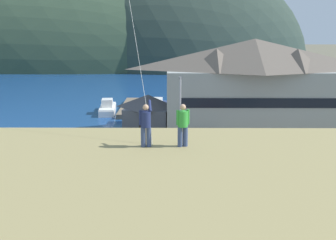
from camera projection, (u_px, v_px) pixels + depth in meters
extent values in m
plane|color=#66604C|center=(152.00, 206.00, 27.33)|extent=(600.00, 600.00, 0.00)
cube|color=gray|center=(155.00, 178.00, 32.19)|extent=(40.00, 20.00, 0.10)
cube|color=navy|center=(165.00, 85.00, 85.77)|extent=(360.00, 84.00, 0.03)
ellipsoid|color=#334733|center=(69.00, 65.00, 134.30)|extent=(129.58, 57.34, 59.18)
ellipsoid|color=#2D3D33|center=(184.00, 63.00, 141.40)|extent=(84.50, 74.94, 70.44)
cube|color=#999E99|center=(252.00, 100.00, 47.42)|extent=(20.61, 8.05, 7.31)
cube|color=black|center=(260.00, 103.00, 43.38)|extent=(17.51, 0.09, 1.10)
pyramid|color=#60564C|center=(255.00, 54.00, 46.18)|extent=(21.84, 8.85, 3.62)
pyramid|color=#60564C|center=(216.00, 60.00, 44.96)|extent=(4.42, 4.42, 2.53)
pyramid|color=#60564C|center=(297.00, 60.00, 44.90)|extent=(4.42, 4.42, 2.53)
cube|color=#474C56|center=(148.00, 119.00, 47.33)|extent=(5.94, 5.30, 2.85)
pyramid|color=#47474C|center=(148.00, 101.00, 46.83)|extent=(6.43, 5.81, 1.55)
cube|color=black|center=(144.00, 127.00, 45.28)|extent=(1.09, 0.26, 2.00)
cube|color=#70604C|center=(133.00, 108.00, 59.80)|extent=(3.20, 13.61, 0.70)
cube|color=silver|center=(108.00, 110.00, 57.53)|extent=(2.81, 6.96, 0.90)
cube|color=white|center=(108.00, 106.00, 57.41)|extent=(2.72, 6.75, 0.16)
cube|color=silver|center=(107.00, 103.00, 56.77)|extent=(1.71, 2.17, 1.10)
cube|color=navy|center=(156.00, 109.00, 58.18)|extent=(3.42, 8.39, 0.90)
cube|color=navy|center=(156.00, 105.00, 58.06)|extent=(3.32, 8.14, 0.16)
cube|color=silver|center=(156.00, 102.00, 57.33)|extent=(2.07, 2.62, 1.10)
cube|color=red|center=(237.00, 163.00, 33.54)|extent=(4.35, 2.17, 0.80)
cube|color=#B11A15|center=(239.00, 155.00, 33.39)|extent=(2.24, 1.78, 0.70)
cube|color=black|center=(239.00, 155.00, 33.39)|extent=(2.28, 1.82, 0.32)
cylinder|color=black|center=(219.00, 164.00, 34.42)|extent=(0.66, 0.28, 0.64)
cylinder|color=black|center=(224.00, 172.00, 32.63)|extent=(0.66, 0.28, 0.64)
cylinder|color=black|center=(249.00, 164.00, 34.64)|extent=(0.66, 0.28, 0.64)
cylinder|color=black|center=(256.00, 171.00, 32.85)|extent=(0.66, 0.28, 0.64)
cube|color=#236633|center=(327.00, 193.00, 27.38)|extent=(4.29, 2.02, 0.80)
cube|color=#1E562B|center=(330.00, 183.00, 27.20)|extent=(2.18, 1.71, 0.70)
cube|color=black|center=(330.00, 184.00, 27.21)|extent=(2.23, 1.74, 0.32)
cylinder|color=black|center=(303.00, 193.00, 28.44)|extent=(0.65, 0.25, 0.64)
cylinder|color=black|center=(310.00, 204.00, 26.66)|extent=(0.65, 0.25, 0.64)
cube|color=black|center=(170.00, 162.00, 33.87)|extent=(4.26, 1.94, 0.80)
cube|color=black|center=(168.00, 154.00, 33.70)|extent=(2.15, 1.67, 0.70)
cube|color=black|center=(168.00, 154.00, 33.71)|extent=(2.20, 1.70, 0.32)
cylinder|color=black|center=(186.00, 170.00, 33.10)|extent=(0.65, 0.24, 0.64)
cylinder|color=black|center=(185.00, 163.00, 34.89)|extent=(0.65, 0.24, 0.64)
cylinder|color=black|center=(154.00, 170.00, 33.03)|extent=(0.65, 0.24, 0.64)
cylinder|color=black|center=(154.00, 163.00, 34.82)|extent=(0.65, 0.24, 0.64)
cube|color=silver|center=(96.00, 160.00, 34.36)|extent=(4.31, 2.08, 0.80)
cube|color=beige|center=(94.00, 152.00, 34.20)|extent=(2.20, 1.74, 0.70)
cube|color=black|center=(94.00, 152.00, 34.21)|extent=(2.25, 1.77, 0.32)
cylinder|color=black|center=(110.00, 168.00, 33.46)|extent=(0.65, 0.26, 0.64)
cylinder|color=black|center=(114.00, 161.00, 35.24)|extent=(0.65, 0.26, 0.64)
cylinder|color=black|center=(78.00, 167.00, 33.66)|extent=(0.65, 0.26, 0.64)
cylinder|color=black|center=(84.00, 160.00, 35.44)|extent=(0.65, 0.26, 0.64)
cube|color=slate|center=(43.00, 196.00, 26.94)|extent=(4.27, 1.98, 0.80)
cube|color=#5B5B5F|center=(44.00, 186.00, 26.78)|extent=(2.17, 1.69, 0.70)
cube|color=black|center=(44.00, 186.00, 26.79)|extent=(2.21, 1.72, 0.32)
cylinder|color=black|center=(27.00, 196.00, 27.88)|extent=(0.65, 0.25, 0.64)
cylinder|color=black|center=(19.00, 207.00, 26.09)|extent=(0.65, 0.25, 0.64)
cylinder|color=black|center=(66.00, 196.00, 27.97)|extent=(0.65, 0.25, 0.64)
cylinder|color=black|center=(60.00, 207.00, 26.19)|extent=(0.65, 0.25, 0.64)
cylinder|color=#ADADB2|center=(180.00, 118.00, 36.66)|extent=(0.16, 0.16, 7.61)
cube|color=#4C4C51|center=(180.00, 78.00, 36.16)|extent=(0.24, 0.70, 0.20)
cylinder|color=#384770|center=(143.00, 137.00, 15.74)|extent=(0.20, 0.20, 0.82)
cylinder|color=#384770|center=(149.00, 137.00, 15.76)|extent=(0.20, 0.20, 0.82)
cylinder|color=navy|center=(146.00, 119.00, 15.59)|extent=(0.40, 0.40, 0.64)
sphere|color=tan|center=(146.00, 107.00, 15.48)|extent=(0.24, 0.24, 0.24)
cylinder|color=navy|center=(150.00, 106.00, 15.67)|extent=(0.18, 0.56, 0.43)
cylinder|color=navy|center=(140.00, 118.00, 15.55)|extent=(0.11, 0.11, 0.60)
cylinder|color=#384770|center=(180.00, 137.00, 15.77)|extent=(0.20, 0.20, 0.82)
cylinder|color=#384770|center=(185.00, 136.00, 15.83)|extent=(0.20, 0.20, 0.82)
cylinder|color=green|center=(183.00, 119.00, 15.63)|extent=(0.40, 0.40, 0.64)
sphere|color=tan|center=(183.00, 107.00, 15.53)|extent=(0.24, 0.24, 0.24)
cylinder|color=green|center=(178.00, 118.00, 15.56)|extent=(0.11, 0.11, 0.60)
cylinder|color=green|center=(188.00, 117.00, 15.68)|extent=(0.11, 0.11, 0.60)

